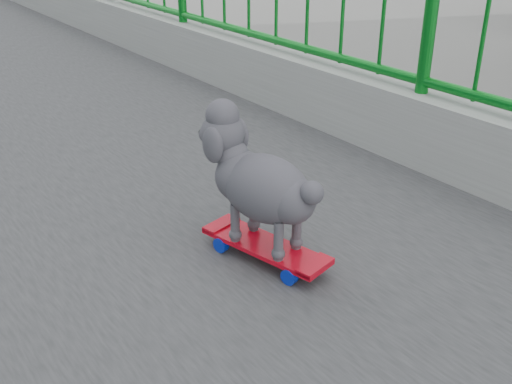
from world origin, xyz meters
name	(u,v)px	position (x,y,z in m)	size (l,w,h in m)	color
skateboard	(265,248)	(0.37, 1.72, 7.04)	(0.22, 0.46, 0.06)	red
poodle	(259,180)	(0.36, 1.75, 7.27)	(0.26, 0.47, 0.40)	#312F34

